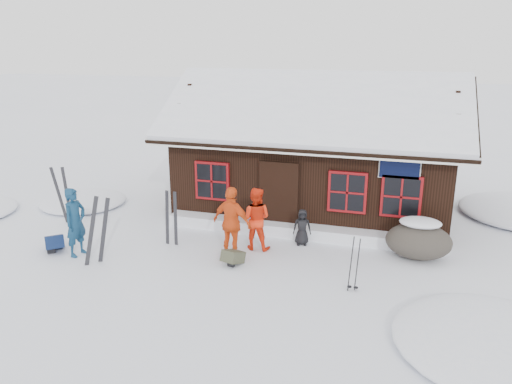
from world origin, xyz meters
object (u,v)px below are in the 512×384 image
skier_crouched (302,227)px  boulder (419,240)px  skier_orange_left (256,219)px  backpack_blue (55,245)px  backpack_olive (233,259)px  skier_teal (75,222)px  ski_pair_left (98,231)px  skier_orange_right (232,223)px  ski_poles (354,265)px

skier_crouched → boulder: (2.97, -0.01, -0.01)m
skier_orange_left → boulder: bearing=-172.8°
backpack_blue → backpack_olive: 4.76m
skier_teal → ski_pair_left: 0.87m
skier_orange_left → backpack_blue: bearing=17.3°
skier_orange_right → skier_crouched: size_ratio=1.87×
skier_crouched → ski_poles: (1.60, -2.23, 0.11)m
skier_teal → skier_orange_right: (3.83, 0.98, 0.04)m
ski_pair_left → backpack_olive: size_ratio=3.38×
skier_orange_right → skier_crouched: (1.50, 1.33, -0.43)m
skier_orange_right → backpack_blue: (-4.57, -0.95, -0.76)m
skier_orange_right → skier_teal: bearing=29.3°
boulder → ski_pair_left: size_ratio=0.92×
skier_crouched → backpack_blue: (-6.08, -2.28, -0.33)m
skier_teal → ski_pair_left: bearing=-100.4°
backpack_blue → backpack_olive: (4.72, 0.55, -0.02)m
skier_orange_left → boulder: skier_orange_left is taller
skier_orange_left → skier_orange_right: (-0.39, -0.72, 0.09)m
ski_poles → backpack_blue: size_ratio=2.15×
skier_crouched → ski_pair_left: ski_pair_left is taller
skier_teal → skier_orange_right: size_ratio=0.96×
skier_crouched → boulder: bearing=-14.1°
ski_pair_left → backpack_blue: size_ratio=2.93×
skier_orange_left → ski_pair_left: size_ratio=0.95×
skier_crouched → backpack_olive: 2.22m
skier_orange_left → skier_crouched: (1.11, 0.61, -0.34)m
backpack_olive → backpack_blue: bearing=-157.3°
skier_orange_left → ski_poles: skier_orange_left is taller
skier_teal → skier_crouched: 5.83m
backpack_blue → backpack_olive: size_ratio=1.16×
skier_teal → backpack_blue: bearing=95.7°
skier_teal → ski_pair_left: size_ratio=1.01×
skier_teal → ski_pair_left: skier_teal is taller
skier_orange_left → skier_crouched: bearing=-152.4°
backpack_olive → ski_pair_left: bearing=-148.7°
skier_orange_left → backpack_olive: skier_orange_left is taller
skier_orange_right → ski_pair_left: size_ratio=1.05×
skier_orange_left → skier_orange_right: bearing=60.2°
ski_poles → backpack_olive: (-2.95, 0.50, -0.47)m
skier_orange_right → ski_pair_left: (-3.01, -1.26, -0.08)m
backpack_olive → skier_teal: bearing=-155.6°
ski_pair_left → boulder: bearing=-4.8°
ski_poles → backpack_blue: 7.69m
skier_teal → ski_poles: skier_teal is taller
skier_orange_right → backpack_olive: bearing=126.1°
skier_orange_right → backpack_olive: size_ratio=3.55×
backpack_olive → skier_orange_right: bearing=127.2°
ski_pair_left → ski_poles: bearing=-20.5°
skier_teal → backpack_olive: (3.98, 0.58, -0.75)m
skier_orange_left → backpack_blue: size_ratio=2.77×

